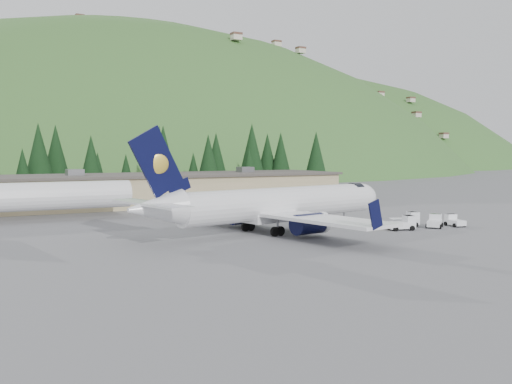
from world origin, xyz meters
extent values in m
plane|color=slate|center=(0.00, 0.00, 0.00)|extent=(600.00, 600.00, 0.00)
cylinder|color=white|center=(0.00, 0.00, 3.15)|extent=(26.14, 8.25, 3.48)
ellipsoid|color=white|center=(12.75, 2.41, 3.15)|extent=(5.10, 4.27, 3.48)
cylinder|color=black|center=(11.84, 2.24, 3.57)|extent=(1.81, 3.06, 2.87)
cone|color=white|center=(-15.48, -2.93, 3.52)|extent=(6.11, 4.46, 3.48)
cube|color=white|center=(-0.91, -0.17, 1.69)|extent=(7.83, 4.29, 0.93)
cube|color=white|center=(-1.82, -0.34, 2.22)|extent=(10.87, 31.90, 0.32)
cube|color=black|center=(-6.12, 14.87, 3.43)|extent=(1.87, 0.49, 2.66)
cube|color=black|center=(-0.26, -16.08, 3.43)|extent=(1.87, 0.49, 2.66)
cylinder|color=black|center=(-1.91, 5.11, 1.44)|extent=(4.22, 2.82, 2.13)
cylinder|color=white|center=(-0.18, 5.44, 1.44)|extent=(0.97, 2.32, 2.26)
cube|color=white|center=(-1.91, 5.11, 1.95)|extent=(2.05, 0.61, 0.83)
cylinder|color=black|center=(0.09, -5.45, 1.44)|extent=(4.22, 2.82, 2.13)
cylinder|color=white|center=(1.82, -5.13, 1.44)|extent=(0.97, 2.32, 2.26)
cube|color=white|center=(0.09, -5.45, 1.95)|extent=(2.05, 0.61, 0.83)
cube|color=black|center=(-15.29, -2.90, 7.86)|extent=(5.68, 1.34, 6.80)
ellipsoid|color=gold|center=(-15.15, -2.68, 7.67)|extent=(1.83, 0.51, 1.83)
ellipsoid|color=gold|center=(-15.08, -3.04, 7.67)|extent=(1.83, 0.51, 1.83)
cube|color=black|center=(-12.93, -2.45, 5.45)|extent=(2.56, 0.70, 1.84)
cube|color=white|center=(-15.93, -3.02, 3.98)|extent=(4.52, 11.83, 0.20)
cylinder|color=slate|center=(10.01, 1.90, 0.83)|extent=(0.22, 0.22, 1.67)
cylinder|color=black|center=(10.01, 1.90, 0.35)|extent=(0.74, 0.39, 0.70)
cylinder|color=slate|center=(-3.20, 1.94, 0.93)|extent=(0.26, 0.26, 1.85)
cylinder|color=black|center=(-2.83, 2.01, 0.51)|extent=(1.06, 0.51, 1.02)
cylinder|color=black|center=(-3.56, 1.87, 0.51)|extent=(1.06, 0.51, 1.02)
cylinder|color=slate|center=(-2.27, -2.98, 0.93)|extent=(0.26, 0.26, 1.85)
cylinder|color=black|center=(-1.90, -2.91, 0.51)|extent=(1.06, 0.51, 1.02)
cylinder|color=black|center=(-2.63, -3.04, 0.51)|extent=(1.06, 0.51, 1.02)
cylinder|color=white|center=(-22.00, 22.00, 3.20)|extent=(22.00, 3.60, 3.60)
cube|color=white|center=(12.32, -5.52, 0.56)|extent=(3.34, 2.24, 0.71)
cube|color=white|center=(13.30, -5.77, 1.17)|extent=(1.34, 1.63, 0.92)
cube|color=black|center=(13.30, -5.77, 1.58)|extent=(1.22, 1.51, 0.10)
cylinder|color=black|center=(13.51, -4.98, 0.28)|extent=(0.61, 0.36, 0.57)
cylinder|color=black|center=(13.10, -6.56, 0.28)|extent=(0.61, 0.36, 0.57)
cylinder|color=black|center=(11.54, -4.47, 0.28)|extent=(0.61, 0.36, 0.57)
cylinder|color=black|center=(11.13, -6.05, 0.28)|extent=(0.61, 0.36, 0.57)
cube|color=white|center=(14.67, -3.50, 0.60)|extent=(3.66, 2.70, 0.77)
cube|color=white|center=(15.69, -3.89, 1.26)|extent=(1.57, 1.82, 0.99)
cube|color=black|center=(15.69, -3.89, 1.70)|extent=(1.43, 1.68, 0.11)
cylinder|color=black|center=(16.00, -3.07, 0.31)|extent=(0.66, 0.44, 0.61)
cylinder|color=black|center=(15.38, -4.71, 0.31)|extent=(0.66, 0.44, 0.61)
cylinder|color=black|center=(13.95, -2.29, 0.31)|extent=(0.66, 0.44, 0.61)
cylinder|color=black|center=(13.33, -3.93, 0.31)|extent=(0.66, 0.44, 0.61)
cube|color=white|center=(20.25, -6.12, 0.47)|extent=(1.81, 2.80, 0.60)
cube|color=white|center=(20.44, -5.27, 0.99)|extent=(1.36, 1.10, 0.78)
cube|color=black|center=(20.44, -5.27, 1.34)|extent=(1.26, 1.00, 0.09)
cylinder|color=black|center=(19.76, -5.13, 0.24)|extent=(0.29, 0.51, 0.48)
cylinder|color=black|center=(21.11, -5.42, 0.24)|extent=(0.29, 0.51, 0.48)
cylinder|color=black|center=(19.40, -6.81, 0.24)|extent=(0.29, 0.51, 0.48)
cylinder|color=black|center=(20.75, -7.10, 0.24)|extent=(0.29, 0.51, 0.48)
cube|color=tan|center=(-5.00, 38.00, 2.40)|extent=(70.00, 16.00, 4.80)
cube|color=#47423D|center=(-5.00, 38.00, 4.95)|extent=(71.00, 17.00, 0.40)
cube|color=slate|center=(-15.00, 38.00, 5.60)|extent=(2.50, 2.50, 1.00)
cube|color=slate|center=(0.00, 38.00, 5.60)|extent=(2.50, 2.50, 1.00)
cube|color=slate|center=(15.00, 38.00, 5.60)|extent=(2.50, 2.50, 1.00)
cube|color=white|center=(17.22, -5.82, 0.52)|extent=(3.11, 2.87, 0.66)
cube|color=white|center=(17.97, -5.24, 1.09)|extent=(1.56, 1.63, 0.85)
cube|color=black|center=(17.97, -5.24, 1.47)|extent=(1.43, 1.49, 0.09)
cylinder|color=black|center=(17.50, -4.64, 0.27)|extent=(0.55, 0.49, 0.53)
cylinder|color=black|center=(18.43, -5.84, 0.27)|extent=(0.55, 0.49, 0.53)
cylinder|color=black|center=(16.01, -5.81, 0.27)|extent=(0.55, 0.49, 0.53)
cylinder|color=black|center=(16.94, -7.00, 0.27)|extent=(0.55, 0.49, 0.53)
imported|color=#FFD000|center=(10.34, -4.11, 0.80)|extent=(0.69, 0.58, 1.59)
cone|color=black|center=(-20.35, 59.22, 5.45)|extent=(4.00, 4.00, 8.18)
cone|color=black|center=(-17.16, 61.71, 8.25)|extent=(6.05, 6.05, 12.38)
cone|color=black|center=(-13.48, 65.12, 8.14)|extent=(5.97, 5.97, 12.21)
cone|color=black|center=(-7.92, 58.92, 6.92)|extent=(5.08, 5.08, 10.38)
cone|color=black|center=(-4.82, 67.25, 5.01)|extent=(3.68, 3.68, 7.52)
cone|color=black|center=(-0.31, 61.85, 4.84)|extent=(3.55, 3.55, 7.26)
cone|color=black|center=(4.64, 55.17, 7.99)|extent=(5.86, 5.86, 11.98)
cone|color=black|center=(9.01, 65.48, 8.35)|extent=(6.12, 6.12, 12.52)
cone|color=black|center=(13.97, 60.40, 4.99)|extent=(3.66, 3.66, 7.48)
cone|color=black|center=(16.90, 59.06, 7.23)|extent=(5.30, 5.30, 10.84)
cone|color=black|center=(20.59, 63.14, 7.52)|extent=(5.51, 5.51, 11.28)
cone|color=black|center=(26.51, 58.53, 5.63)|extent=(4.13, 4.13, 8.44)
cone|color=black|center=(30.31, 64.33, 8.86)|extent=(6.50, 6.50, 13.30)
cone|color=black|center=(35.57, 66.27, 7.62)|extent=(5.59, 5.59, 11.43)
cone|color=black|center=(37.86, 63.83, 7.75)|extent=(5.69, 5.69, 11.63)
cone|color=black|center=(43.68, 57.41, 7.80)|extent=(5.72, 5.72, 11.69)
cone|color=black|center=(46.76, 61.39, 5.97)|extent=(4.38, 4.38, 8.95)
ellipsoid|color=#365A24|center=(40.00, 200.00, -85.00)|extent=(420.00, 300.00, 300.00)
ellipsoid|color=#365A24|center=(160.00, 240.00, -85.00)|extent=(392.00, 280.00, 280.00)
camera|label=1|loc=(-32.25, -53.92, 8.76)|focal=40.00mm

